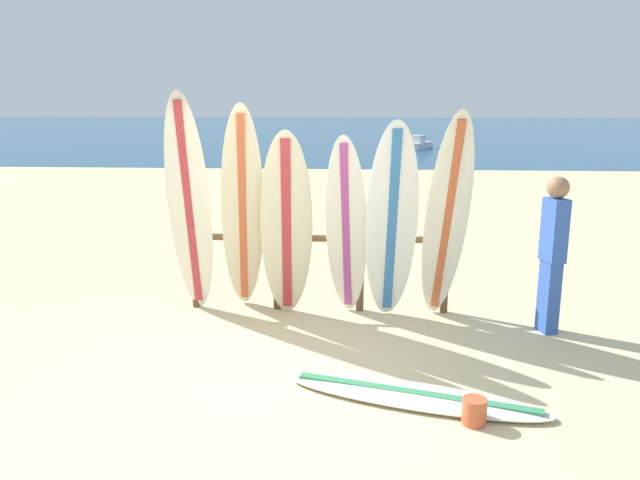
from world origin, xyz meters
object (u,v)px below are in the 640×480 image
object	(u,v)px
surfboard_leaning_far_left	(189,207)
surfboard_leaning_center_right	(392,223)
surfboard_leaning_center_left	(286,227)
sand_bucket	(474,411)
surfboard_lying_on_sand	(415,396)
surfboard_rack	(318,257)
beachgoer_standing	(553,248)
surfboard_leaning_center	(346,228)
surfboard_leaning_right	(447,220)
small_boat_offshore	(417,144)
surfboard_leaning_left	(243,213)

from	to	relation	value
surfboard_leaning_far_left	surfboard_leaning_center_right	xyz separation A→B (m)	(2.26, -0.00, -0.15)
surfboard_leaning_center_left	sand_bucket	size ratio (longest dim) A/B	10.32
surfboard_lying_on_sand	surfboard_rack	bearing A→B (deg)	113.46
surfboard_leaning_center_left	surfboard_leaning_center_right	xyz separation A→B (m)	(1.16, 0.05, 0.05)
beachgoer_standing	surfboard_leaning_center_right	bearing A→B (deg)	172.62
surfboard_leaning_center_left	surfboard_leaning_center	size ratio (longest dim) A/B	1.03
surfboard_leaning_right	small_boat_offshore	bearing A→B (deg)	85.66
beachgoer_standing	surfboard_leaning_center	bearing A→B (deg)	172.16
surfboard_leaning_center	surfboard_lying_on_sand	bearing A→B (deg)	-72.15
surfboard_leaning_left	sand_bucket	bearing A→B (deg)	-45.60
sand_bucket	surfboard_leaning_far_left	bearing A→B (deg)	141.27
surfboard_leaning_far_left	surfboard_leaning_right	size ratio (longest dim) A/B	1.08
surfboard_rack	surfboard_leaning_center	size ratio (longest dim) A/B	1.46
surfboard_leaning_right	sand_bucket	xyz separation A→B (m)	(-0.03, -2.17, -1.09)
surfboard_leaning_far_left	surfboard_leaning_right	distance (m)	2.85
sand_bucket	surfboard_rack	bearing A→B (deg)	118.15
surfboard_leaning_right	surfboard_leaning_center_right	bearing A→B (deg)	171.11
surfboard_leaning_left	beachgoer_standing	world-z (taller)	surfboard_leaning_left
surfboard_leaning_left	surfboard_lying_on_sand	distance (m)	2.87
surfboard_leaning_right	surfboard_lying_on_sand	distance (m)	2.19
surfboard_leaning_center_left	small_boat_offshore	xyz separation A→B (m)	(3.78, 26.76, -0.83)
surfboard_leaning_left	surfboard_leaning_center_left	size ratio (longest dim) A/B	1.13
surfboard_leaning_far_left	small_boat_offshore	size ratio (longest dim) A/B	1.02
surfboard_leaning_center_left	surfboard_leaning_right	world-z (taller)	surfboard_leaning_right
sand_bucket	surfboard_lying_on_sand	bearing A→B (deg)	139.04
surfboard_leaning_center	surfboard_leaning_right	xyz separation A→B (m)	(1.09, -0.17, 0.14)
surfboard_leaning_center	surfboard_lying_on_sand	xyz separation A→B (m)	(0.64, -1.98, -1.03)
surfboard_rack	surfboard_lying_on_sand	bearing A→B (deg)	-66.54
beachgoer_standing	sand_bucket	xyz separation A→B (m)	(-1.14, -2.04, -0.83)
beachgoer_standing	small_boat_offshore	size ratio (longest dim) A/B	0.67
surfboard_leaning_left	surfboard_leaning_center_right	size ratio (longest dim) A/B	1.08
surfboard_leaning_center_right	small_boat_offshore	bearing A→B (deg)	84.40
sand_bucket	surfboard_leaning_right	bearing A→B (deg)	89.29
surfboard_leaning_right	small_boat_offshore	xyz separation A→B (m)	(2.03, 26.80, -0.94)
surfboard_leaning_center	surfboard_lying_on_sand	distance (m)	2.32
surfboard_leaning_left	surfboard_leaning_center_left	distance (m)	0.52
surfboard_leaning_center_left	surfboard_lying_on_sand	size ratio (longest dim) A/B	0.95
surfboard_rack	surfboard_leaning_center	world-z (taller)	surfboard_leaning_center
small_boat_offshore	surfboard_leaning_center_right	bearing A→B (deg)	-95.60
surfboard_leaning_center	beachgoer_standing	bearing A→B (deg)	-7.84
surfboard_rack	surfboard_leaning_center_left	xyz separation A→B (m)	(-0.33, -0.40, 0.44)
surfboard_leaning_far_left	sand_bucket	size ratio (longest dim) A/B	12.22
surfboard_leaning_center_right	surfboard_lying_on_sand	bearing A→B (deg)	-85.92
surfboard_leaning_left	sand_bucket	size ratio (longest dim) A/B	11.62
surfboard_leaning_left	surfboard_leaning_center	world-z (taller)	surfboard_leaning_left
surfboard_leaning_center	small_boat_offshore	bearing A→B (deg)	83.32
surfboard_rack	surfboard_leaning_far_left	distance (m)	1.60
surfboard_leaning_center_left	small_boat_offshore	size ratio (longest dim) A/B	0.86
surfboard_rack	surfboard_leaning_center_left	distance (m)	0.68
surfboard_leaning_center_left	surfboard_leaning_center_right	distance (m)	1.17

